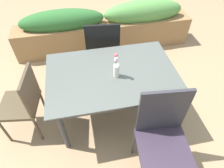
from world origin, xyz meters
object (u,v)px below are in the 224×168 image
Objects in this scene: chair_far_side at (102,47)px; chair_near_right at (163,135)px; chair_end_left at (24,101)px; flower_vase at (116,68)px; dining_table at (112,78)px; planter_box at (105,28)px.

chair_near_right is at bearing -72.14° from chair_far_side.
chair_end_left is 2.93× the size of flower_vase.
chair_near_right reaches higher than chair_far_side.
dining_table is at bearing -85.12° from chair_far_side.
chair_near_right reaches higher than chair_end_left.
dining_table is 0.19m from flower_vase.
planter_box is at bearing 84.83° from flower_vase.
chair_end_left is at bearing -179.39° from dining_table.
flower_vase is (1.02, -0.04, 0.33)m from chair_end_left.
planter_box is at bearing 83.33° from dining_table.
dining_table is 0.99m from chair_end_left.
chair_near_right is 1.50m from chair_far_side.
dining_table is at bearing -81.29° from chair_end_left.
chair_end_left is 1.90m from planter_box.
flower_vase is at bearing -84.11° from chair_end_left.
chair_far_side is 0.32× the size of planter_box.
chair_end_left reaches higher than dining_table.
chair_end_left is at bearing 177.79° from flower_vase.
dining_table is 0.47× the size of planter_box.
chair_near_right is at bearing -86.15° from planter_box.
flower_vase reaches higher than chair_end_left.
chair_far_side is 0.84m from flower_vase.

